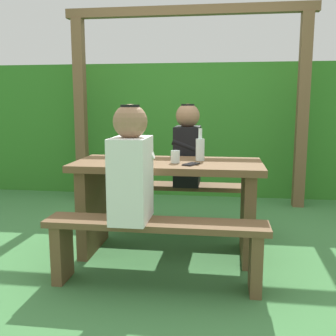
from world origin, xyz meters
name	(u,v)px	position (x,y,z in m)	size (l,w,h in m)	color
ground_plane	(168,252)	(0.00, 0.00, 0.00)	(12.00, 12.00, 0.00)	#407B41
hedge_backdrop	(192,129)	(0.00, 2.25, 0.81)	(6.40, 0.64, 1.63)	#337A26
pergola_post_left	(81,112)	(-1.26, 1.58, 1.05)	(0.12, 0.12, 2.09)	brown
pergola_post_right	(302,113)	(1.26, 1.58, 1.05)	(0.12, 0.12, 2.09)	brown
pergola_crossbeam	(188,10)	(0.00, 1.58, 2.14)	(2.75, 0.10, 0.10)	brown
picnic_table	(168,191)	(0.00, 0.00, 0.49)	(1.40, 0.64, 0.72)	brown
bench_near	(155,239)	(0.00, -0.57, 0.31)	(1.40, 0.24, 0.43)	brown
bench_far	(177,197)	(0.00, 0.57, 0.31)	(1.40, 0.24, 0.43)	brown
person_white_shirt	(131,168)	(-0.15, -0.57, 0.76)	(0.25, 0.35, 0.72)	white
person_black_coat	(187,148)	(0.10, 0.57, 0.76)	(0.25, 0.35, 0.72)	black
drinking_glass	(175,157)	(0.06, -0.06, 0.76)	(0.07, 0.07, 0.09)	silver
bottle_left	(200,148)	(0.24, 0.08, 0.81)	(0.07, 0.07, 0.25)	silver
bottle_right	(134,150)	(-0.25, -0.07, 0.81)	(0.06, 0.06, 0.22)	silver
cell_phone	(191,164)	(0.18, -0.14, 0.72)	(0.07, 0.14, 0.01)	black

